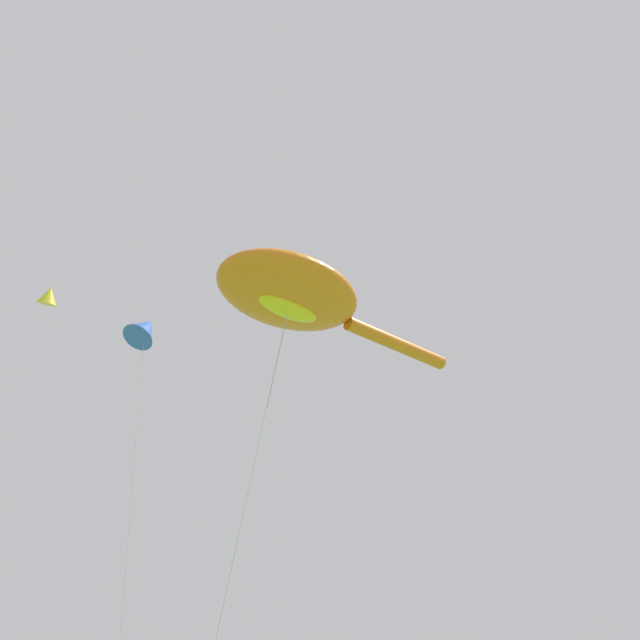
% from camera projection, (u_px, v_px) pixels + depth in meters
% --- Properties ---
extents(big_show_kite, '(7.39, 6.89, 12.51)m').
position_uv_depth(big_show_kite, '(294.00, 296.00, 17.37)').
color(big_show_kite, orange).
rests_on(big_show_kite, ground).
extents(small_kite_diamond_red, '(1.69, 2.30, 13.30)m').
position_uv_depth(small_kite_diamond_red, '(145.00, 330.00, 20.22)').
color(small_kite_diamond_red, blue).
rests_on(small_kite_diamond_red, ground).
extents(small_kite_tiny_distant, '(5.62, 1.77, 23.49)m').
position_uv_depth(small_kite_tiny_distant, '(48.00, 296.00, 35.89)').
color(small_kite_tiny_distant, yellow).
rests_on(small_kite_tiny_distant, ground).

